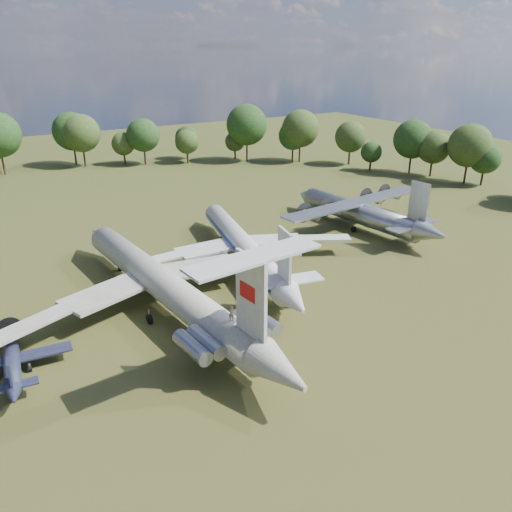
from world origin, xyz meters
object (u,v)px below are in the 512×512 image
tu104_jet (243,250)px  person_on_il62 (231,313)px  il62_airliner (164,290)px  an12_transport (359,216)px  small_prop_west (12,364)px

tu104_jet → person_on_il62: person_on_il62 is taller
il62_airliner → tu104_jet: (15.53, 7.49, -0.37)m
an12_transport → person_on_il62: 48.09m
small_prop_west → il62_airliner: bearing=19.6°
il62_airliner → an12_transport: il62_airliner is taller
an12_transport → small_prop_west: size_ratio=2.31×
il62_airliner → small_prop_west: 19.00m
small_prop_west → an12_transport: bearing=19.4°
il62_airliner → an12_transport: size_ratio=1.50×
tu104_jet → an12_transport: 26.51m
person_on_il62 → an12_transport: bearing=-137.4°
small_prop_west → person_on_il62: (19.94, -10.06, 5.08)m
il62_airliner → tu104_jet: il62_airliner is taller
person_on_il62 → il62_airliner: bearing=-74.3°
person_on_il62 → tu104_jet: bearing=-112.2°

